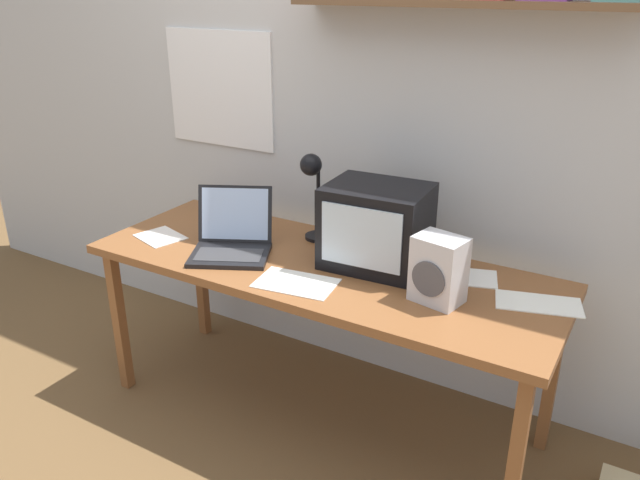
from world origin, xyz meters
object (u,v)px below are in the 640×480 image
Objects in this scene: corner_desk at (320,277)px; crt_monitor at (376,226)px; loose_paper_near_monitor at (465,277)px; desk_lamp at (313,182)px; juice_glass at (217,210)px; laptop at (233,237)px; loose_paper_near_laptop at (296,283)px; space_heater at (439,270)px; printed_handout at (539,303)px; open_notebook at (160,237)px.

crt_monitor reaches higher than corner_desk.
desk_lamp is at bearing 178.99° from loose_paper_near_monitor.
crt_monitor is at bearing 27.93° from corner_desk.
laptop is at bearing -39.92° from juice_glass.
laptop is 1.31× the size of loose_paper_near_laptop.
loose_paper_near_laptop is at bearing -144.93° from loose_paper_near_monitor.
loose_paper_near_laptop is (-0.49, -0.14, -0.12)m from space_heater.
printed_handout is (0.80, 0.29, 0.00)m from loose_paper_near_laptop.
corner_desk is 5.98× the size of loose_paper_near_laptop.
printed_handout is (0.31, 0.15, -0.12)m from space_heater.
corner_desk is 0.20m from loose_paper_near_laptop.
juice_glass reaches higher than printed_handout.
loose_paper_near_laptop is 0.75m from open_notebook.
open_notebook is (-0.36, -0.04, -0.06)m from laptop.
laptop is 1.74× the size of space_heater.
laptop is at bearing -165.03° from loose_paper_near_monitor.
printed_handout is (0.95, -0.08, -0.26)m from desk_lamp.
printed_handout is at bearing 19.89° from loose_paper_near_laptop.
juice_glass is (-0.82, 0.04, -0.10)m from crt_monitor.
crt_monitor is 1.68× the size of open_notebook.
corner_desk is 0.65m from juice_glass.
laptop is 0.87m from space_heater.
open_notebook is at bearing -172.16° from printed_handout.
open_notebook is (-0.73, -0.12, 0.06)m from corner_desk.
loose_paper_near_monitor is (0.34, 0.07, -0.16)m from crt_monitor.
open_notebook is at bearing -166.08° from space_heater.
loose_paper_near_laptop is at bearing -44.11° from laptop.
laptop reaches higher than loose_paper_near_laptop.
corner_desk is at bearing -49.71° from desk_lamp.
printed_handout is (0.81, 0.10, 0.06)m from corner_desk.
desk_lamp is at bearing 4.57° from juice_glass.
corner_desk is at bearing -12.73° from juice_glass.
juice_glass is 1.44m from printed_handout.
corner_desk is 0.56m from loose_paper_near_monitor.
desk_lamp is at bearing 170.78° from space_heater.
loose_paper_near_laptop is (0.38, -0.12, -0.06)m from laptop.
laptop is at bearing -171.93° from printed_handout.
crt_monitor is 1.46× the size of loose_paper_near_monitor.
laptop reaches higher than corner_desk.
space_heater is 0.52m from loose_paper_near_laptop.
laptop is 1.20m from printed_handout.
open_notebook is at bearing -170.22° from crt_monitor.
loose_paper_near_monitor is at bearing 1.70° from desk_lamp.
crt_monitor is 0.64m from printed_handout.
laptop is (-0.37, -0.07, 0.12)m from corner_desk.
printed_handout is (1.44, -0.05, -0.06)m from juice_glass.
space_heater is 0.75× the size of loose_paper_near_laptop.
crt_monitor reaches higher than space_heater.
corner_desk is 5.96× the size of printed_handout.
juice_glass is at bearing -178.65° from loose_paper_near_monitor.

